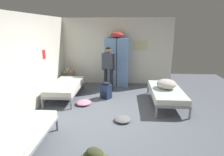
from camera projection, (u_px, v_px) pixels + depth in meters
ground_plane at (111, 116)px, 5.06m from camera, size 9.57×9.57×0.00m
room_backdrop at (75, 58)px, 6.03m from camera, size 4.39×6.04×2.60m
locker_bank at (117, 61)px, 7.41m from camera, size 0.90×0.55×2.07m
shelf_unit at (70, 77)px, 7.56m from camera, size 0.38×0.30×0.57m
bed_left_rear at (66, 86)px, 6.27m from camera, size 0.90×1.90×0.49m
bed_right at (166, 92)px, 5.70m from camera, size 0.90×1.90×0.49m
bed_left_front at (15, 137)px, 3.39m from camera, size 0.90×1.90×0.49m
bedding_heap at (166, 84)px, 5.69m from camera, size 0.57×0.62×0.27m
person_traveler at (108, 65)px, 6.80m from camera, size 0.49×0.26×1.59m
water_bottle at (67, 69)px, 7.50m from camera, size 0.07×0.07×0.21m
lotion_bottle at (71, 70)px, 7.43m from camera, size 0.05×0.05×0.17m
backpack_navy at (106, 91)px, 6.22m from camera, size 0.41×0.42×0.55m
clothes_pile_pink at (84, 103)px, 5.79m from camera, size 0.45×0.49×0.11m
clothes_pile_grey at (123, 119)px, 4.76m from camera, size 0.41×0.42×0.10m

